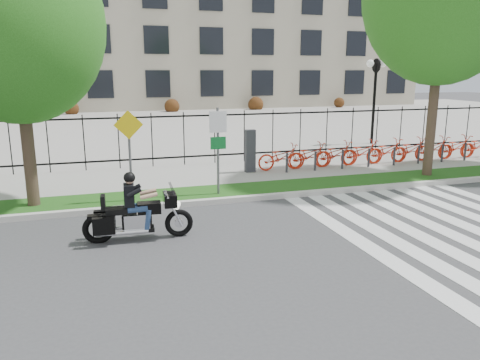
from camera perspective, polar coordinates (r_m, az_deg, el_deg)
name	(u,v)px	position (r m, az deg, el deg)	size (l,w,h in m)	color
ground	(270,257)	(9.55, 3.69, -9.37)	(120.00, 120.00, 0.00)	#3B3B3E
curb	(218,201)	(13.22, -2.65, -2.55)	(60.00, 0.20, 0.15)	beige
grass_verge	(211,193)	(14.02, -3.53, -1.65)	(60.00, 1.50, 0.15)	#204E13
sidewalk	(194,176)	(16.39, -5.62, 0.49)	(60.00, 3.50, 0.15)	gray
plaza	(143,124)	(33.57, -11.80, 6.74)	(80.00, 34.00, 0.10)	gray
crosswalk_stripes	(465,233)	(12.05, 25.79, -5.82)	(5.70, 8.00, 0.01)	silver
iron_fence	(184,139)	(17.89, -6.85, 5.03)	(30.00, 0.06, 2.00)	black
office_building	(118,9)	(53.61, -14.60, 19.54)	(60.00, 21.90, 20.15)	#A79C86
lamp_post_right	(375,80)	(24.15, 16.18, 11.61)	(1.06, 0.70, 4.25)	black
street_tree_1	(15,23)	(13.33, -25.71, 16.84)	(4.33, 4.33, 7.15)	#3E3021
bike_share_station	(385,151)	(19.00, 17.26, 3.41)	(11.07, 0.85, 1.50)	#2D2D33
sign_pole_regulatory	(218,140)	(13.36, -2.70, 4.92)	(0.50, 0.09, 2.50)	#59595B
sign_pole_warning	(129,144)	(12.97, -13.34, 4.34)	(0.78, 0.09, 2.49)	#59595B
motorcycle_rider	(138,213)	(10.52, -12.37, -3.93)	(2.41, 0.73, 1.85)	black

